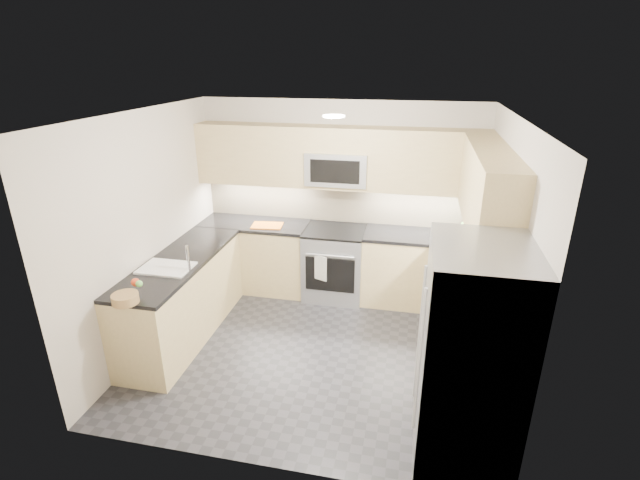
{
  "coord_description": "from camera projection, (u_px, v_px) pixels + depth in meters",
  "views": [
    {
      "loc": [
        0.95,
        -4.16,
        2.99
      ],
      "look_at": [
        0.0,
        0.35,
        1.15
      ],
      "focal_mm": 26.0,
      "sensor_mm": 36.0,
      "label": 1
    }
  ],
  "objects": [
    {
      "name": "oven_handle",
      "position": [
        330.0,
        256.0,
        5.65
      ],
      "size": [
        0.6,
        0.02,
        0.02
      ],
      "primitive_type": "cylinder",
      "rotation": [
        0.0,
        1.57,
        0.0
      ],
      "color": "#B2B5BA",
      "rests_on": "gas_range"
    },
    {
      "name": "wall_right",
      "position": [
        503.0,
        259.0,
        4.27
      ],
      "size": [
        0.02,
        3.2,
        2.5
      ],
      "primitive_type": "cube",
      "color": "#BFB5A6",
      "rests_on": "floor"
    },
    {
      "name": "microwave_door",
      "position": [
        335.0,
        172.0,
        5.53
      ],
      "size": [
        0.6,
        0.01,
        0.28
      ],
      "primitive_type": "cube",
      "color": "black",
      "rests_on": "microwave"
    },
    {
      "name": "base_cab_back_left",
      "position": [
        256.0,
        256.0,
        6.3
      ],
      "size": [
        1.42,
        0.6,
        0.9
      ],
      "primitive_type": "cube",
      "color": "#D2BB7F",
      "rests_on": "floor"
    },
    {
      "name": "base_cab_peninsula",
      "position": [
        183.0,
        299.0,
        5.2
      ],
      "size": [
        0.6,
        2.0,
        0.9
      ],
      "primitive_type": "cube",
      "color": "#D2BB7F",
      "rests_on": "floor"
    },
    {
      "name": "microwave",
      "position": [
        338.0,
        168.0,
        5.72
      ],
      "size": [
        0.76,
        0.4,
        0.4
      ],
      "primitive_type": "cube",
      "color": "#A5A8AD",
      "rests_on": "upper_cab_back"
    },
    {
      "name": "gas_range",
      "position": [
        335.0,
        264.0,
        6.06
      ],
      "size": [
        0.76,
        0.65,
        0.91
      ],
      "primitive_type": "cube",
      "color": "#989A9F",
      "rests_on": "floor"
    },
    {
      "name": "faucet",
      "position": [
        188.0,
        258.0,
        4.69
      ],
      "size": [
        0.03,
        0.03,
        0.28
      ],
      "primitive_type": "cylinder",
      "color": "silver",
      "rests_on": "countertop_peninsula"
    },
    {
      "name": "countertop_right",
      "position": [
        464.0,
        280.0,
        4.58
      ],
      "size": [
        0.63,
        1.7,
        0.04
      ],
      "primitive_type": "cube",
      "color": "black",
      "rests_on": "base_cab_right"
    },
    {
      "name": "upper_cab_right",
      "position": [
        488.0,
        189.0,
        4.34
      ],
      "size": [
        0.35,
        1.95,
        0.75
      ],
      "primitive_type": "cube",
      "color": "#D2BB7F",
      "rests_on": "wall_right"
    },
    {
      "name": "range_cooktop",
      "position": [
        335.0,
        231.0,
        5.89
      ],
      "size": [
        0.76,
        0.65,
        0.03
      ],
      "primitive_type": "cube",
      "color": "black",
      "rests_on": "gas_range"
    },
    {
      "name": "wall_left",
      "position": [
        149.0,
        230.0,
        4.96
      ],
      "size": [
        0.02,
        3.2,
        2.5
      ],
      "primitive_type": "cube",
      "color": "#BFB5A6",
      "rests_on": "floor"
    },
    {
      "name": "fruit_basket",
      "position": [
        125.0,
        299.0,
        4.11
      ],
      "size": [
        0.25,
        0.25,
        0.09
      ],
      "primitive_type": "cylinder",
      "rotation": [
        0.0,
        0.0,
        -0.07
      ],
      "color": "#A7804E",
      "rests_on": "countertop_peninsula"
    },
    {
      "name": "refrigerator",
      "position": [
        470.0,
        360.0,
        3.42
      ],
      "size": [
        0.7,
        0.9,
        1.8
      ],
      "primitive_type": "cube",
      "color": "#929499",
      "rests_on": "floor"
    },
    {
      "name": "countertop_back_right",
      "position": [
        422.0,
        236.0,
        5.71
      ],
      "size": [
        1.42,
        0.63,
        0.04
      ],
      "primitive_type": "cube",
      "color": "black",
      "rests_on": "base_cab_back_right"
    },
    {
      "name": "wall_back",
      "position": [
        340.0,
        198.0,
        6.07
      ],
      "size": [
        3.6,
        0.02,
        2.5
      ],
      "primitive_type": "cube",
      "color": "#BFB5A6",
      "rests_on": "floor"
    },
    {
      "name": "floor",
      "position": [
        313.0,
        349.0,
        5.07
      ],
      "size": [
        3.6,
        3.2,
        0.0
      ],
      "primitive_type": "cube",
      "color": "#26262B",
      "rests_on": "ground"
    },
    {
      "name": "fruit_apple",
      "position": [
        135.0,
        282.0,
        4.25
      ],
      "size": [
        0.08,
        0.08,
        0.08
      ],
      "primitive_type": "sphere",
      "color": "red",
      "rests_on": "fruit_basket"
    },
    {
      "name": "oven_door_glass",
      "position": [
        330.0,
        275.0,
        5.77
      ],
      "size": [
        0.62,
        0.02,
        0.45
      ],
      "primitive_type": "cube",
      "color": "black",
      "rests_on": "gas_range"
    },
    {
      "name": "countertop_back_left",
      "position": [
        254.0,
        224.0,
        6.12
      ],
      "size": [
        1.42,
        0.63,
        0.04
      ],
      "primitive_type": "cube",
      "color": "black",
      "rests_on": "base_cab_back_left"
    },
    {
      "name": "cutting_board",
      "position": [
        267.0,
        225.0,
        5.99
      ],
      "size": [
        0.42,
        0.32,
        0.01
      ],
      "primitive_type": "cube",
      "rotation": [
        0.0,
        0.0,
        0.12
      ],
      "color": "#C76112",
      "rests_on": "countertop_back_left"
    },
    {
      "name": "fridge_handle_right",
      "position": [
        420.0,
        335.0,
        3.63
      ],
      "size": [
        0.02,
        0.02,
        1.2
      ],
      "primitive_type": "cylinder",
      "color": "#B2B5BA",
      "rests_on": "refrigerator"
    },
    {
      "name": "wall_front",
      "position": [
        261.0,
        330.0,
        3.16
      ],
      "size": [
        3.6,
        0.02,
        2.5
      ],
      "primitive_type": "cube",
      "color": "#BFB5A6",
      "rests_on": "floor"
    },
    {
      "name": "base_cab_back_right",
      "position": [
        419.0,
        271.0,
        5.88
      ],
      "size": [
        1.42,
        0.6,
        0.9
      ],
      "primitive_type": "cube",
      "color": "#D2BB7F",
      "rests_on": "floor"
    },
    {
      "name": "backsplash_back",
      "position": [
        340.0,
        203.0,
        6.08
      ],
      "size": [
        3.6,
        0.01,
        0.51
      ],
      "primitive_type": "cube",
      "color": "tan",
      "rests_on": "wall_back"
    },
    {
      "name": "base_cab_right",
      "position": [
        459.0,
        321.0,
        4.76
      ],
      "size": [
        0.6,
        1.7,
        0.9
      ],
      "primitive_type": "cube",
      "color": "#D2BB7F",
      "rests_on": "floor"
    },
    {
      "name": "backsplash_right",
      "position": [
        495.0,
        246.0,
        4.7
      ],
      "size": [
        0.01,
        2.3,
        0.51
      ],
      "primitive_type": "cube",
      "color": "tan",
      "rests_on": "wall_right"
    },
    {
      "name": "countertop_peninsula",
      "position": [
        178.0,
        261.0,
        5.02
      ],
      "size": [
        0.63,
        2.0,
        0.04
      ],
      "primitive_type": "cube",
      "color": "black",
      "rests_on": "base_cab_peninsula"
    },
    {
      "name": "fridge_handle_left",
      "position": [
        419.0,
        363.0,
        3.31
      ],
      "size": [
        0.02,
        0.02,
        1.2
      ],
      "primitive_type": "cylinder",
      "color": "#B2B5BA",
      "rests_on": "refrigerator"
    },
    {
      "name": "fruit_pear",
      "position": [
        139.0,
        284.0,
        4.22
      ],
      "size": [
        0.06,
        0.06,
        0.06
      ],
      "primitive_type": "sphere",
      "color": "#65BF52",
      "rests_on": "fruit_basket"
    },
    {
      "name": "sink_basin",
      "position": [
        167.0,
        274.0,
        4.81
      ],
      "size": [
        0.52,
        0.38,
        0.16
      ],
      "primitive_type": "cube",
      "color": "white",
      "rests_on": "base_cab_peninsula"
    },
    {
      "name": "ceiling",
      "position": [
        312.0,
        114.0,
        4.15
      ],
      "size": [
        3.6,
        3.2,
        0.02
      ],
      "primitive_type": "cube",
      "color": "beige",
      "rests_on": "wall_back"
    },
    {
      "name": "dish_towel_check",
      "position": [
        321.0,
        268.0,
        5.71
      ],
      "size": [
        0.16,
        0.08,
        0.32
      ],
      "primitive_type": "cube",
      "rotation": [
        0.0,
        0.0,
        -0.38
      ],
      "color": "white",
      "rests_on": "oven_handle"
    },
    {
      "name": "upper_cab_back",
      "position": [
        338.0,
        157.0,
        5.69
      ],
      "size": [
        3.6,
        0.35,
        0.75
      ],
      "primitive_type": "cube",
      "color": "#D2BB7F",
      "rests_on": "wall_back"
    },
    {
      "name": "utensil_bowl",
      "position": [
        474.0,
        232.0,
        5.53
      ],
      "size": [
        0.36,
        0.36,
        0.18
      ],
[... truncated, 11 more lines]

